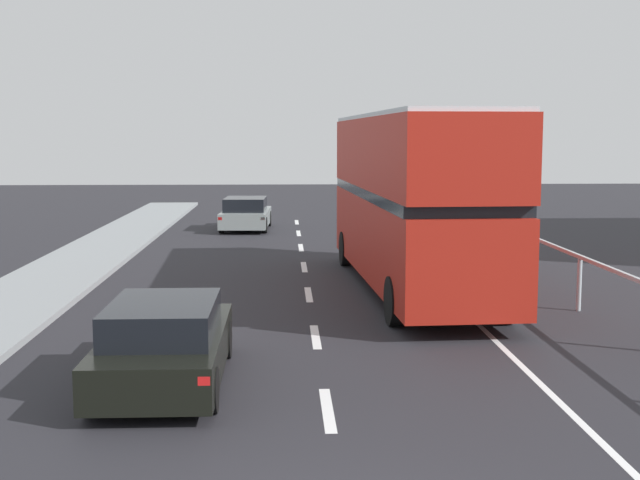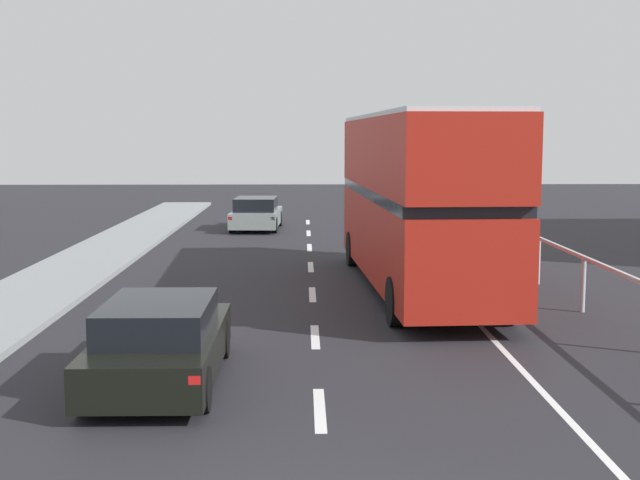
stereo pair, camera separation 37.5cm
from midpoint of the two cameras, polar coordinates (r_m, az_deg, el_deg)
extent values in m
cube|color=silver|center=(12.02, 0.89, -11.36)|extent=(0.16, 1.93, 0.01)
cube|color=silver|center=(16.18, 0.33, -6.53)|extent=(0.16, 1.93, 0.01)
cube|color=silver|center=(20.41, 0.01, -3.69)|extent=(0.16, 1.93, 0.01)
cube|color=silver|center=(24.67, -0.20, -1.82)|extent=(0.16, 1.93, 0.01)
cube|color=silver|center=(28.95, -0.35, -0.51)|extent=(0.16, 1.93, 0.01)
cube|color=silver|center=(33.24, -0.45, 0.46)|extent=(0.16, 1.93, 0.01)
cube|color=silver|center=(37.54, -0.54, 1.21)|extent=(0.16, 1.93, 0.01)
cube|color=silver|center=(16.99, 11.70, -6.02)|extent=(0.12, 46.00, 0.01)
cube|color=#ABB7BE|center=(17.50, 19.79, -1.95)|extent=(0.08, 42.00, 0.08)
cylinder|color=#ABB7BE|center=(19.21, 17.86, -2.90)|extent=(0.10, 0.10, 1.19)
cylinder|color=#ABB7BE|center=(22.51, 14.97, -1.39)|extent=(0.10, 0.10, 1.19)
cylinder|color=#ABB7BE|center=(25.85, 12.83, -0.27)|extent=(0.10, 0.10, 1.19)
cylinder|color=#ABB7BE|center=(29.24, 11.18, 0.60)|extent=(0.10, 0.10, 1.19)
cylinder|color=#ABB7BE|center=(32.65, 9.87, 1.29)|extent=(0.10, 0.10, 1.19)
cylinder|color=#ABB7BE|center=(36.07, 8.81, 1.84)|extent=(0.10, 0.10, 1.19)
cube|color=#AC1F14|center=(20.95, 7.03, 0.18)|extent=(3.02, 11.14, 1.94)
cube|color=black|center=(20.85, 7.07, 3.15)|extent=(3.02, 10.70, 0.24)
cube|color=#AC1F14|center=(20.81, 7.11, 5.82)|extent=(3.02, 11.14, 1.70)
cube|color=silver|center=(20.81, 7.15, 8.30)|extent=(2.96, 10.91, 0.10)
cube|color=black|center=(26.32, 4.75, 1.81)|extent=(2.23, 0.15, 1.36)
cube|color=yellow|center=(26.21, 4.80, 7.01)|extent=(1.49, 0.11, 0.28)
cylinder|color=black|center=(24.91, 2.62, -0.59)|extent=(0.33, 1.01, 1.00)
cylinder|color=black|center=(25.27, 7.76, -0.54)|extent=(0.33, 1.01, 1.00)
cylinder|color=black|center=(17.07, 5.73, -4.14)|extent=(0.33, 1.01, 1.00)
cylinder|color=black|center=(17.59, 13.08, -3.95)|extent=(0.33, 1.01, 1.00)
cube|color=black|center=(13.37, -9.85, -7.36)|extent=(1.79, 4.32, 0.63)
cube|color=black|center=(13.04, -10.05, -5.18)|extent=(1.57, 2.38, 0.50)
cube|color=red|center=(11.47, -15.45, -9.12)|extent=(0.16, 0.06, 0.12)
cube|color=red|center=(11.19, -7.49, -9.33)|extent=(0.16, 0.06, 0.12)
cylinder|color=black|center=(14.95, -12.08, -6.57)|extent=(0.20, 0.64, 0.64)
cylinder|color=black|center=(14.73, -5.84, -6.65)|extent=(0.20, 0.64, 0.64)
cylinder|color=black|center=(12.19, -14.71, -9.76)|extent=(0.20, 0.64, 0.64)
cylinder|color=black|center=(11.92, -7.00, -9.96)|extent=(0.20, 0.64, 0.64)
cube|color=gray|center=(34.72, -3.99, 1.53)|extent=(2.02, 4.16, 0.61)
cube|color=black|center=(34.47, -4.03, 2.44)|extent=(1.72, 2.32, 0.53)
cube|color=red|center=(32.80, -5.75, 1.46)|extent=(0.16, 0.07, 0.12)
cube|color=red|center=(32.64, -2.88, 1.46)|extent=(0.16, 0.07, 0.12)
cylinder|color=black|center=(36.15, -5.13, 1.47)|extent=(0.23, 0.65, 0.64)
cylinder|color=black|center=(36.00, -2.46, 1.47)|extent=(0.23, 0.65, 0.64)
cylinder|color=black|center=(33.50, -5.64, 1.02)|extent=(0.23, 0.65, 0.64)
cylinder|color=black|center=(33.33, -2.76, 1.02)|extent=(0.23, 0.65, 0.64)
camera|label=1|loc=(0.19, -89.34, 0.08)|focal=47.47mm
camera|label=2|loc=(0.19, 90.66, -0.08)|focal=47.47mm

